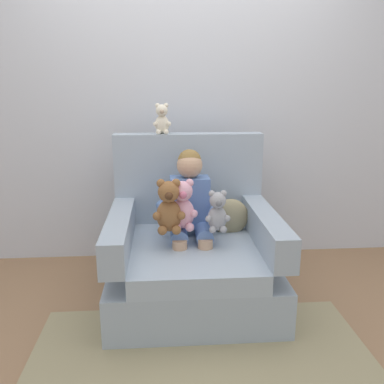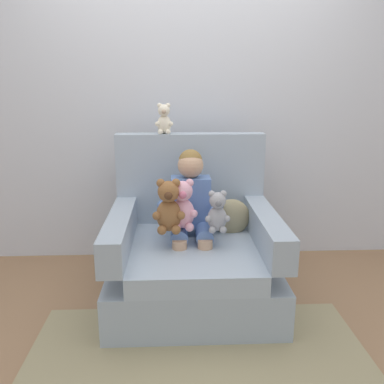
% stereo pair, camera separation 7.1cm
% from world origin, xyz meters
% --- Properties ---
extents(ground_plane, '(8.00, 8.00, 0.00)m').
position_xyz_m(ground_plane, '(0.00, 0.00, 0.00)').
color(ground_plane, '#936D4C').
extents(back_wall, '(6.00, 0.10, 2.60)m').
position_xyz_m(back_wall, '(0.00, 0.83, 1.30)').
color(back_wall, silver).
rests_on(back_wall, ground).
extents(floor_rug, '(1.81, 1.39, 0.01)m').
position_xyz_m(floor_rug, '(0.00, -0.81, 0.01)').
color(floor_rug, '#998C66').
rests_on(floor_rug, ground).
extents(armchair, '(1.06, 1.04, 1.06)m').
position_xyz_m(armchair, '(0.00, 0.06, 0.31)').
color(armchair, '#9EADBC').
rests_on(armchair, ground).
extents(seated_child, '(0.45, 0.39, 0.82)m').
position_xyz_m(seated_child, '(-0.01, 0.10, 0.62)').
color(seated_child, '#597AB7').
rests_on(seated_child, armchair).
extents(plush_grey, '(0.15, 0.13, 0.26)m').
position_xyz_m(plush_grey, '(0.14, -0.09, 0.64)').
color(plush_grey, '#9E9EA3').
rests_on(plush_grey, armchair).
extents(plush_brown, '(0.20, 0.16, 0.34)m').
position_xyz_m(plush_brown, '(-0.15, -0.09, 0.68)').
color(plush_brown, brown).
rests_on(plush_brown, armchair).
extents(plush_pink, '(0.19, 0.16, 0.32)m').
position_xyz_m(plush_pink, '(-0.07, -0.04, 0.67)').
color(plush_pink, '#EAA8BC').
rests_on(plush_pink, armchair).
extents(plush_cream_on_backrest, '(0.13, 0.10, 0.21)m').
position_xyz_m(plush_cream_on_backrest, '(-0.18, 0.44, 1.16)').
color(plush_cream_on_backrest, silver).
rests_on(plush_cream_on_backrest, armchair).
extents(throw_pillow, '(0.26, 0.13, 0.26)m').
position_xyz_m(throw_pillow, '(0.27, 0.20, 0.51)').
color(throw_pillow, '#998C66').
rests_on(throw_pillow, armchair).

